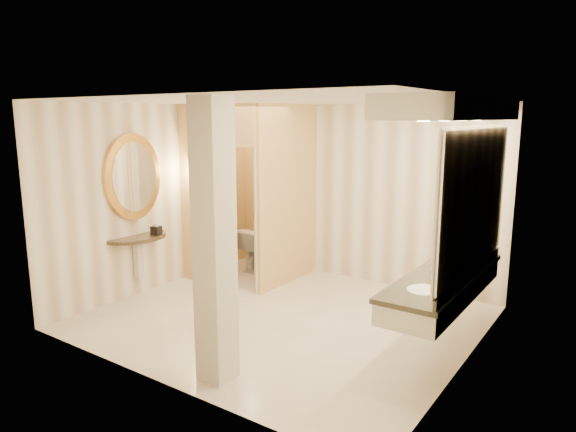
# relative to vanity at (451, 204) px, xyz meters

# --- Properties ---
(floor) EXTENTS (4.50, 4.50, 0.00)m
(floor) POSITION_rel_vanity_xyz_m (-1.98, -0.20, -1.63)
(floor) COLOR white
(floor) RESTS_ON ground
(ceiling) EXTENTS (4.50, 4.50, 0.00)m
(ceiling) POSITION_rel_vanity_xyz_m (-1.98, -0.20, 1.07)
(ceiling) COLOR silver
(ceiling) RESTS_ON wall_back
(wall_back) EXTENTS (4.50, 0.02, 2.70)m
(wall_back) POSITION_rel_vanity_xyz_m (-1.98, 1.80, -0.28)
(wall_back) COLOR white
(wall_back) RESTS_ON floor
(wall_front) EXTENTS (4.50, 0.02, 2.70)m
(wall_front) POSITION_rel_vanity_xyz_m (-1.98, -2.20, -0.28)
(wall_front) COLOR white
(wall_front) RESTS_ON floor
(wall_left) EXTENTS (0.02, 4.00, 2.70)m
(wall_left) POSITION_rel_vanity_xyz_m (-4.23, -0.20, -0.28)
(wall_left) COLOR white
(wall_left) RESTS_ON floor
(wall_right) EXTENTS (0.02, 4.00, 2.70)m
(wall_right) POSITION_rel_vanity_xyz_m (0.27, -0.20, -0.28)
(wall_right) COLOR white
(wall_right) RESTS_ON floor
(toilet_closet) EXTENTS (1.50, 1.55, 2.70)m
(toilet_closet) POSITION_rel_vanity_xyz_m (-3.11, 0.77, -0.24)
(toilet_closet) COLOR #EFC87D
(toilet_closet) RESTS_ON floor
(wall_sconce) EXTENTS (0.14, 0.14, 0.42)m
(wall_sconce) POSITION_rel_vanity_xyz_m (-3.90, 0.23, 0.10)
(wall_sconce) COLOR gold
(wall_sconce) RESTS_ON toilet_closet
(vanity) EXTENTS (0.75, 2.45, 2.09)m
(vanity) POSITION_rel_vanity_xyz_m (0.00, 0.00, 0.00)
(vanity) COLOR beige
(vanity) RESTS_ON floor
(console_shelf) EXTENTS (0.92, 0.92, 1.91)m
(console_shelf) POSITION_rel_vanity_xyz_m (-4.19, -0.66, -0.29)
(console_shelf) COLOR black
(console_shelf) RESTS_ON floor
(pillar) EXTENTS (0.30, 0.30, 2.70)m
(pillar) POSITION_rel_vanity_xyz_m (-1.63, -1.81, -0.28)
(pillar) COLOR beige
(pillar) RESTS_ON floor
(tissue_box) EXTENTS (0.14, 0.14, 0.12)m
(tissue_box) POSITION_rel_vanity_xyz_m (-3.97, -0.48, -0.69)
(tissue_box) COLOR black
(tissue_box) RESTS_ON console_shelf
(toilet) EXTENTS (0.45, 0.72, 0.71)m
(toilet) POSITION_rel_vanity_xyz_m (-3.53, 1.31, -1.27)
(toilet) COLOR white
(toilet) RESTS_ON floor
(soap_bottle_a) EXTENTS (0.08, 0.08, 0.15)m
(soap_bottle_a) POSITION_rel_vanity_xyz_m (-0.14, 0.04, -0.68)
(soap_bottle_a) COLOR beige
(soap_bottle_a) RESTS_ON vanity
(soap_bottle_b) EXTENTS (0.11, 0.11, 0.12)m
(soap_bottle_b) POSITION_rel_vanity_xyz_m (-0.11, -0.04, -0.69)
(soap_bottle_b) COLOR silver
(soap_bottle_b) RESTS_ON vanity
(soap_bottle_c) EXTENTS (0.09, 0.09, 0.19)m
(soap_bottle_c) POSITION_rel_vanity_xyz_m (-0.02, -0.24, -0.66)
(soap_bottle_c) COLOR #C6B28C
(soap_bottle_c) RESTS_ON vanity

